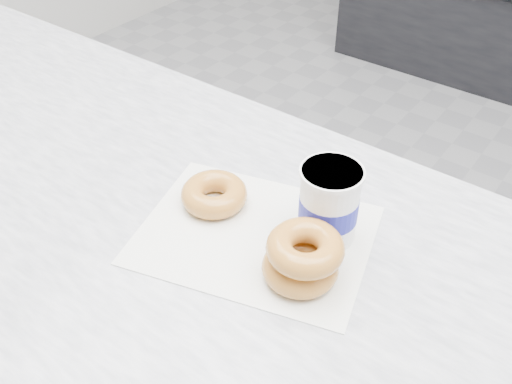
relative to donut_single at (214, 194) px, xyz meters
The scene contains 5 objects.
ground 1.07m from the donut_single, 71.33° to the left, with size 5.00×5.00×0.00m, color gray.
wax_paper 0.10m from the donut_single, 11.40° to the right, with size 0.34×0.26×0.00m, color silver.
donut_single is the anchor object (origin of this frame).
donut_stack 0.20m from the donut_single, 13.80° to the right, with size 0.14×0.14×0.07m.
coffee_cup 0.19m from the donut_single, 13.64° to the left, with size 0.11×0.11×0.12m.
Camera 1 is at (0.29, -1.03, 1.49)m, focal length 40.00 mm.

